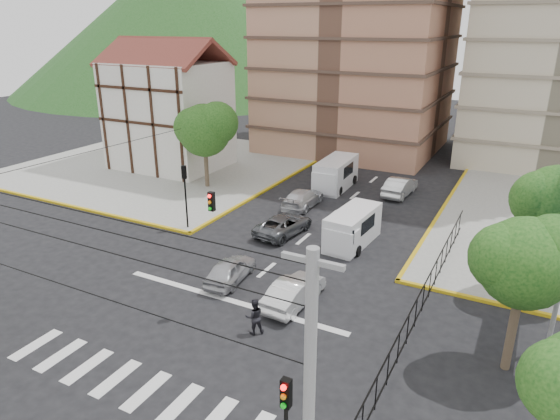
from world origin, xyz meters
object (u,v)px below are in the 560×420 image
Objects in this scene: van_right_lane at (351,229)px; car_silver_front_left at (230,270)px; car_white_front_right at (294,291)px; pedestrian_crosswalk at (254,317)px; traffic_light_nw at (185,186)px; van_left_lane at (335,175)px.

van_right_lane is 1.29× the size of car_silver_front_left.
car_white_front_right is 3.16m from pedestrian_crosswalk.
traffic_light_nw reaches higher than car_silver_front_left.
van_right_lane is at bearing -64.78° from van_left_lane.
car_silver_front_left is 4.23m from car_white_front_right.
car_silver_front_left is at bearing -4.27° from car_white_front_right.
car_silver_front_left is (1.05, -17.91, -0.55)m from van_left_lane.
van_left_lane is at bearing 121.28° from van_right_lane.
car_white_front_right is (5.25, -18.46, -0.52)m from van_left_lane.
car_white_front_right is at bearing -141.58° from pedestrian_crosswalk.
van_left_lane is at bearing -120.19° from pedestrian_crosswalk.
van_right_lane is at bearing -135.37° from pedestrian_crosswalk.
traffic_light_nw is 0.86× the size of van_right_lane.
car_white_front_right is at bearing -26.34° from traffic_light_nw.
car_white_front_right is (4.20, -0.55, 0.03)m from car_silver_front_left.
car_silver_front_left is 0.92× the size of car_white_front_right.
van_left_lane reaches higher than van_right_lane.
pedestrian_crosswalk is (-0.54, -11.23, -0.22)m from van_right_lane.
pedestrian_crosswalk is at bearing -39.35° from traffic_light_nw.
van_left_lane reaches higher than car_silver_front_left.
traffic_light_nw is 2.51× the size of pedestrian_crosswalk.
car_silver_front_left is at bearing -35.96° from traffic_light_nw.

